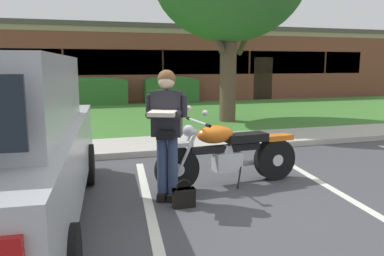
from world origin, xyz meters
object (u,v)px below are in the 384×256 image
at_px(handbag, 184,196).
at_px(hedge_center_right, 171,89).
at_px(rider_person, 167,125).
at_px(brick_building, 143,64).
at_px(motorcycle, 234,153).
at_px(hedge_center_left, 88,91).

relative_size(handbag, hedge_center_right, 0.15).
distance_m(rider_person, brick_building, 17.81).
xyz_separation_m(motorcycle, hedge_center_right, (1.88, 11.71, 0.17)).
height_order(rider_person, handbag, rider_person).
height_order(rider_person, brick_building, brick_building).
bearing_deg(rider_person, hedge_center_left, 93.13).
height_order(rider_person, hedge_center_right, rider_person).
bearing_deg(hedge_center_right, brick_building, 93.12).
height_order(rider_person, hedge_center_left, rider_person).
bearing_deg(hedge_center_left, motorcycle, -81.45).
relative_size(hedge_center_left, brick_building, 0.13).
bearing_deg(rider_person, motorcycle, 18.80).
relative_size(motorcycle, brick_building, 0.09).
bearing_deg(brick_building, rider_person, -98.65).
bearing_deg(handbag, brick_building, 81.94).
distance_m(hedge_center_left, hedge_center_right, 3.64).
distance_m(rider_person, hedge_center_right, 12.45).
bearing_deg(hedge_center_left, hedge_center_right, 0.00).
xyz_separation_m(hedge_center_left, brick_building, (3.34, 5.51, 1.14)).
xyz_separation_m(hedge_center_left, hedge_center_right, (3.64, 0.00, 0.00)).
distance_m(handbag, brick_building, 18.15).
height_order(motorcycle, rider_person, rider_person).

